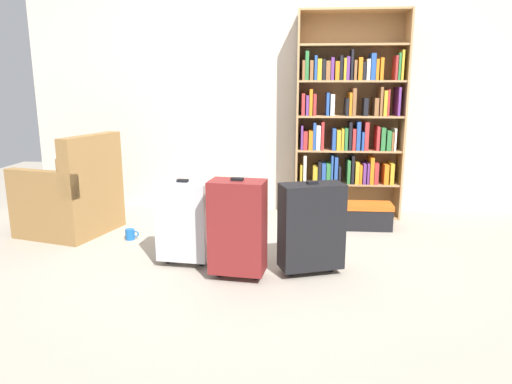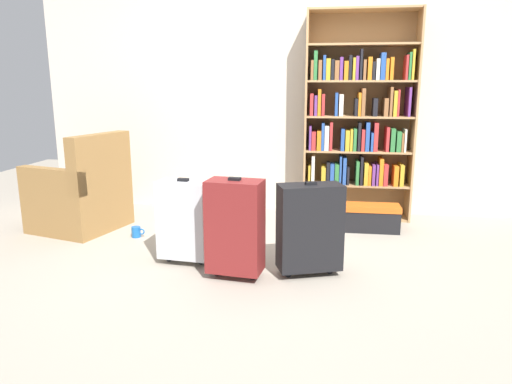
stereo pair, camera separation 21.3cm
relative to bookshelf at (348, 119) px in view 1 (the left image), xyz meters
name	(u,v)px [view 1 (the left image)]	position (x,y,z in m)	size (l,w,h in m)	color
ground_plane	(270,267)	(-0.69, -1.51, -0.99)	(9.18, 9.18, 0.00)	#9E9384
back_wall	(279,87)	(-0.69, 0.22, 0.31)	(5.24, 0.10, 2.60)	beige
bookshelf	(348,119)	(0.00, 0.00, 0.00)	(1.06, 0.32, 2.02)	#A87F51
armchair	(72,198)	(-2.53, -0.78, -0.67)	(0.86, 0.86, 0.90)	olive
mug	(130,234)	(-1.95, -0.96, -0.94)	(0.12, 0.08, 0.10)	#1959A5
storage_box	(364,215)	(0.14, -0.46, -0.86)	(0.50, 0.24, 0.24)	black
suitcase_dark_red	(238,227)	(-0.91, -1.71, -0.62)	(0.40, 0.27, 0.71)	maroon
suitcase_black	(311,226)	(-0.40, -1.59, -0.63)	(0.48, 0.34, 0.68)	black
suitcase_silver	(184,221)	(-1.34, -1.49, -0.65)	(0.40, 0.26, 0.65)	#B7BABF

